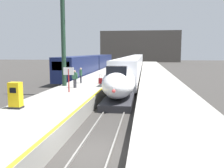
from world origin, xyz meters
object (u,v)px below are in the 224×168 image
at_px(regional_train_adjacent, 92,64).
at_px(rolling_suitcase, 100,81).
at_px(station_column_mid, 63,25).
at_px(passenger_mid_platform, 75,78).
at_px(passenger_near_edge, 81,74).
at_px(ticket_machine_yellow, 16,96).
at_px(departure_info_board, 69,75).
at_px(highspeed_train_main, 135,63).

height_order(regional_train_adjacent, rolling_suitcase, regional_train_adjacent).
xyz_separation_m(station_column_mid, passenger_mid_platform, (1.48, -1.32, -5.10)).
bearing_deg(passenger_mid_platform, station_column_mid, 138.30).
distance_m(regional_train_adjacent, passenger_near_edge, 21.32).
distance_m(ticket_machine_yellow, departure_info_board, 6.51).
bearing_deg(regional_train_adjacent, highspeed_train_main, 41.30).
distance_m(passenger_near_edge, departure_info_board, 6.21).
relative_size(passenger_near_edge, departure_info_board, 0.80).
height_order(highspeed_train_main, passenger_mid_platform, highspeed_train_main).
distance_m(highspeed_train_main, regional_train_adjacent, 10.78).
bearing_deg(ticket_machine_yellow, station_column_mid, 91.97).
bearing_deg(passenger_mid_platform, rolling_suitcase, 61.18).
relative_size(rolling_suitcase, departure_info_board, 0.46).
bearing_deg(regional_train_adjacent, ticket_machine_yellow, -85.65).
bearing_deg(station_column_mid, passenger_mid_platform, -41.70).
relative_size(regional_train_adjacent, rolling_suitcase, 37.27).
xyz_separation_m(station_column_mid, ticket_machine_yellow, (0.35, -10.20, -5.35)).
distance_m(highspeed_train_main, ticket_machine_yellow, 41.04).
distance_m(regional_train_adjacent, departure_info_board, 27.50).
relative_size(highspeed_train_main, departure_info_board, 35.87).
height_order(rolling_suitcase, ticket_machine_yellow, ticket_machine_yellow).
bearing_deg(passenger_near_edge, ticket_machine_yellow, -93.53).
distance_m(highspeed_train_main, rolling_suitcase, 28.51).
distance_m(rolling_suitcase, departure_info_board, 6.29).
relative_size(highspeed_train_main, regional_train_adjacent, 2.08).
bearing_deg(passenger_mid_platform, highspeed_train_main, 82.09).
distance_m(regional_train_adjacent, passenger_mid_platform, 24.94).
relative_size(station_column_mid, departure_info_board, 4.83).
bearing_deg(ticket_machine_yellow, regional_train_adjacent, 94.35).
bearing_deg(highspeed_train_main, ticket_machine_yellow, -97.77).
distance_m(rolling_suitcase, ticket_machine_yellow, 12.64).
xyz_separation_m(highspeed_train_main, passenger_near_edge, (-4.78, -28.17, 0.07)).
xyz_separation_m(highspeed_train_main, regional_train_adjacent, (-8.10, -7.12, 0.16)).
bearing_deg(regional_train_adjacent, rolling_suitcase, -75.37).
bearing_deg(ticket_machine_yellow, rolling_suitcase, 76.25).
bearing_deg(departure_info_board, rolling_suitcase, 74.37).
xyz_separation_m(ticket_machine_yellow, departure_info_board, (1.34, 6.32, 0.77)).
distance_m(passenger_mid_platform, rolling_suitcase, 3.94).
bearing_deg(passenger_mid_platform, departure_info_board, -85.41).
xyz_separation_m(highspeed_train_main, passenger_mid_platform, (-4.42, -31.78, 0.07)).
distance_m(passenger_near_edge, rolling_suitcase, 2.35).
bearing_deg(station_column_mid, regional_train_adjacent, 95.38).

